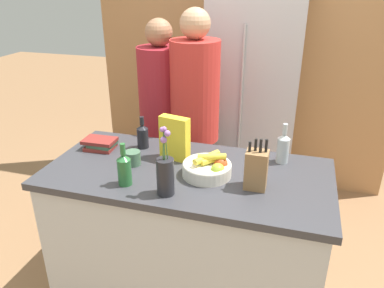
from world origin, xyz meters
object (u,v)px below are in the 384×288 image
bottle_wine (143,136)px  person_at_sink (162,118)px  flower_vase (165,174)px  bottle_oil (124,169)px  book_stack (101,144)px  cereal_box (175,138)px  bottle_vinegar (283,147)px  knife_block (256,169)px  person_in_blue (195,119)px  refrigerator (253,96)px  coffee_mug (133,158)px  fruit_bowl (208,167)px

bottle_wine → person_at_sink: person_at_sink is taller
flower_vase → bottle_oil: (-0.23, 0.03, -0.02)m
bottle_wine → book_stack: bearing=-159.7°
bottle_oil → person_at_sink: (-0.17, 0.97, -0.09)m
bottle_wine → bottle_oil: bearing=-78.4°
flower_vase → cereal_box: (-0.08, 0.38, 0.02)m
bottle_oil → bottle_vinegar: bearing=32.7°
book_stack → bottle_wine: bearing=20.3°
bottle_vinegar → knife_block: bearing=-108.4°
person_in_blue → book_stack: bearing=-148.5°
knife_block → person_at_sink: 1.16m
refrigerator → coffee_mug: bearing=-109.2°
flower_vase → person_in_blue: 0.93m
fruit_bowl → flower_vase: size_ratio=0.75×
flower_vase → coffee_mug: flower_vase is taller
cereal_box → person_at_sink: 0.71m
flower_vase → book_stack: 0.69m
refrigerator → flower_vase: refrigerator is taller
cereal_box → bottle_wine: size_ratio=1.28×
cereal_box → bottle_oil: bearing=-113.3°
fruit_bowl → flower_vase: bearing=-122.7°
flower_vase → bottle_wine: 0.58m
flower_vase → bottle_wine: size_ratio=1.74×
bottle_wine → person_at_sink: size_ratio=0.12×
flower_vase → cereal_box: size_ratio=1.36×
fruit_bowl → knife_block: knife_block is taller
bottle_oil → person_at_sink: 0.99m
knife_block → bottle_wine: bearing=158.4°
bottle_oil → bottle_vinegar: 0.90m
bottle_wine → person_at_sink: 0.54m
bottle_vinegar → flower_vase: bearing=-135.5°
book_stack → person_at_sink: bearing=74.5°
bottle_vinegar → person_in_blue: size_ratio=0.14×
flower_vase → bottle_oil: size_ratio=1.55×
person_at_sink → book_stack: bearing=-115.6°
knife_block → flower_vase: flower_vase is taller
bottle_oil → cereal_box: bearing=66.7°
book_stack → bottle_oil: bottle_oil is taller
knife_block → book_stack: (-0.98, 0.20, -0.07)m
bottle_oil → bottle_vinegar: (0.76, 0.49, 0.00)m
person_in_blue → knife_block: bearing=-72.6°
refrigerator → book_stack: 1.48m
coffee_mug → person_at_sink: person_at_sink is taller
fruit_bowl → bottle_vinegar: size_ratio=1.12×
fruit_bowl → bottle_wine: bottle_wine is taller
fruit_bowl → coffee_mug: size_ratio=2.21×
refrigerator → bottle_oil: size_ratio=8.47×
knife_block → book_stack: size_ratio=1.35×
book_stack → bottle_oil: size_ratio=0.88×
cereal_box → person_at_sink: bearing=117.1°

